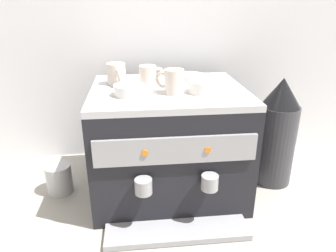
% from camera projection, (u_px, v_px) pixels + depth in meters
% --- Properties ---
extents(ground_plane, '(4.00, 4.00, 0.00)m').
position_uv_depth(ground_plane, '(168.00, 187.00, 1.31)').
color(ground_plane, '#9E998E').
extents(tiled_backsplash_wall, '(2.80, 0.03, 1.02)m').
position_uv_depth(tiled_backsplash_wall, '(160.00, 49.00, 1.44)').
color(tiled_backsplash_wall, silver).
rests_on(tiled_backsplash_wall, ground_plane).
extents(espresso_machine, '(0.56, 0.58, 0.43)m').
position_uv_depth(espresso_machine, '(168.00, 141.00, 1.23)').
color(espresso_machine, black).
rests_on(espresso_machine, ground_plane).
extents(ceramic_cup_0, '(0.10, 0.06, 0.07)m').
position_uv_depth(ceramic_cup_0, '(149.00, 75.00, 1.19)').
color(ceramic_cup_0, beige).
rests_on(ceramic_cup_0, espresso_machine).
extents(ceramic_cup_1, '(0.07, 0.11, 0.08)m').
position_uv_depth(ceramic_cup_1, '(116.00, 74.00, 1.19)').
color(ceramic_cup_1, beige).
rests_on(ceramic_cup_1, espresso_machine).
extents(ceramic_cup_2, '(0.10, 0.09, 0.08)m').
position_uv_depth(ceramic_cup_2, '(173.00, 81.00, 1.07)').
color(ceramic_cup_2, beige).
rests_on(ceramic_cup_2, espresso_machine).
extents(ceramic_bowl_0, '(0.10, 0.10, 0.04)m').
position_uv_depth(ceramic_bowl_0, '(202.00, 87.00, 1.09)').
color(ceramic_bowl_0, white).
rests_on(ceramic_bowl_0, espresso_machine).
extents(ceramic_bowl_1, '(0.11, 0.11, 0.04)m').
position_uv_depth(ceramic_bowl_1, '(129.00, 90.00, 1.06)').
color(ceramic_bowl_1, white).
rests_on(ceramic_bowl_1, espresso_machine).
extents(ceramic_bowl_2, '(0.11, 0.11, 0.03)m').
position_uv_depth(ceramic_bowl_2, '(190.00, 79.00, 1.22)').
color(ceramic_bowl_2, white).
rests_on(ceramic_bowl_2, espresso_machine).
extents(coffee_grinder, '(0.16, 0.16, 0.45)m').
position_uv_depth(coffee_grinder, '(277.00, 133.00, 1.28)').
color(coffee_grinder, '#333338').
rests_on(coffee_grinder, ground_plane).
extents(milk_pitcher, '(0.10, 0.10, 0.12)m').
position_uv_depth(milk_pitcher, '(59.00, 179.00, 1.26)').
color(milk_pitcher, '#B7B7BC').
rests_on(milk_pitcher, ground_plane).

